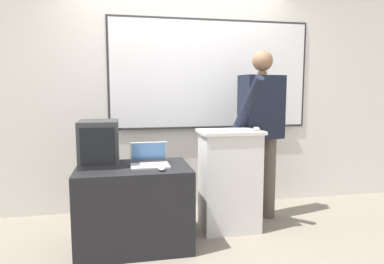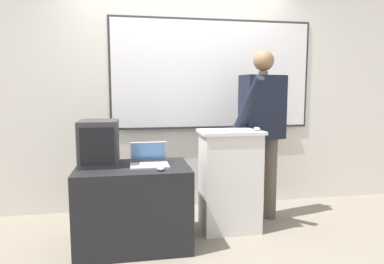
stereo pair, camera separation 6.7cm
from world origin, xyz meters
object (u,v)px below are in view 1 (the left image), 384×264
at_px(wireless_keyboard, 232,130).
at_px(side_desk, 134,206).
at_px(computer_mouse_by_laptop, 162,168).
at_px(lectern_podium, 229,180).
at_px(computer_mouse_by_keyboard, 256,129).
at_px(person_presenter, 261,123).
at_px(laptop, 149,159).
at_px(crt_monitor, 99,143).

bearing_deg(wireless_keyboard, side_desk, -172.29).
bearing_deg(computer_mouse_by_laptop, lectern_podium, 28.31).
xyz_separation_m(lectern_podium, computer_mouse_by_keyboard, (0.24, -0.06, 0.51)).
xyz_separation_m(side_desk, computer_mouse_by_laptop, (0.22, -0.20, 0.37)).
relative_size(person_presenter, laptop, 5.35).
relative_size(side_desk, computer_mouse_by_keyboard, 9.66).
relative_size(side_desk, wireless_keyboard, 2.49).
xyz_separation_m(lectern_podium, crt_monitor, (-1.21, -0.07, 0.41)).
relative_size(side_desk, computer_mouse_by_laptop, 9.66).
relative_size(lectern_podium, computer_mouse_by_keyboard, 9.83).
bearing_deg(computer_mouse_by_keyboard, laptop, -175.45).
height_order(side_desk, laptop, laptop).
bearing_deg(side_desk, lectern_podium, 10.83).
relative_size(person_presenter, wireless_keyboard, 4.55).
xyz_separation_m(lectern_podium, person_presenter, (0.39, 0.18, 0.54)).
bearing_deg(computer_mouse_by_keyboard, crt_monitor, -179.50).
height_order(lectern_podium, wireless_keyboard, wireless_keyboard).
relative_size(computer_mouse_by_laptop, computer_mouse_by_keyboard, 1.00).
bearing_deg(wireless_keyboard, person_presenter, 30.91).
relative_size(lectern_podium, crt_monitor, 2.47).
distance_m(person_presenter, computer_mouse_by_laptop, 1.27).
bearing_deg(crt_monitor, side_desk, -20.75).
xyz_separation_m(side_desk, crt_monitor, (-0.29, 0.11, 0.55)).
xyz_separation_m(person_presenter, wireless_keyboard, (-0.39, -0.24, -0.04)).
xyz_separation_m(lectern_podium, computer_mouse_by_laptop, (-0.70, -0.38, 0.23)).
bearing_deg(crt_monitor, laptop, -9.15).
bearing_deg(laptop, lectern_podium, 9.95).
bearing_deg(person_presenter, laptop, -177.55).
bearing_deg(side_desk, person_presenter, 15.31).
relative_size(computer_mouse_by_laptop, crt_monitor, 0.25).
relative_size(laptop, computer_mouse_by_keyboard, 3.30).
bearing_deg(lectern_podium, wireless_keyboard, -89.44).
bearing_deg(laptop, wireless_keyboard, 6.25).
height_order(side_desk, computer_mouse_by_laptop, computer_mouse_by_laptop).
height_order(wireless_keyboard, crt_monitor, crt_monitor).
height_order(lectern_podium, crt_monitor, crt_monitor).
bearing_deg(lectern_podium, person_presenter, 25.04).
relative_size(laptop, crt_monitor, 0.83).
distance_m(computer_mouse_by_laptop, crt_monitor, 0.62).
bearing_deg(crt_monitor, person_presenter, 8.93).
relative_size(laptop, computer_mouse_by_laptop, 3.30).
bearing_deg(crt_monitor, wireless_keyboard, 0.79).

